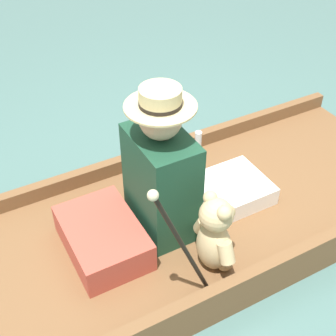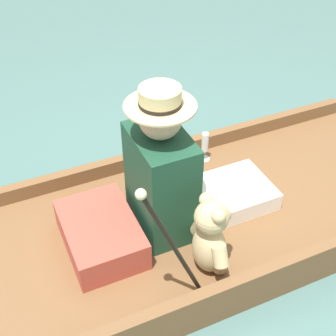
{
  "view_description": "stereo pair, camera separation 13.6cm",
  "coord_description": "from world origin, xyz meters",
  "px_view_note": "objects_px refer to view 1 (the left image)",
  "views": [
    {
      "loc": [
        1.58,
        -1.02,
        2.0
      ],
      "look_at": [
        -0.01,
        -0.15,
        0.53
      ],
      "focal_mm": 50.0,
      "sensor_mm": 36.0,
      "label": 1
    },
    {
      "loc": [
        1.64,
        -0.9,
        2.0
      ],
      "look_at": [
        -0.01,
        -0.15,
        0.53
      ],
      "focal_mm": 50.0,
      "sensor_mm": 36.0,
      "label": 2
    }
  ],
  "objects_px": {
    "seated_person": "(176,177)",
    "walking_cane": "(179,239)",
    "wine_glass": "(198,143)",
    "teddy_bear": "(215,235)"
  },
  "relations": [
    {
      "from": "seated_person",
      "to": "walking_cane",
      "type": "distance_m",
      "value": 0.57
    },
    {
      "from": "wine_glass",
      "to": "walking_cane",
      "type": "bearing_deg",
      "value": -36.2
    },
    {
      "from": "seated_person",
      "to": "walking_cane",
      "type": "height_order",
      "value": "seated_person"
    },
    {
      "from": "teddy_bear",
      "to": "walking_cane",
      "type": "relative_size",
      "value": 0.59
    },
    {
      "from": "seated_person",
      "to": "teddy_bear",
      "type": "bearing_deg",
      "value": -2.17
    },
    {
      "from": "teddy_bear",
      "to": "wine_glass",
      "type": "xyz_separation_m",
      "value": [
        -0.78,
        0.39,
        -0.09
      ]
    },
    {
      "from": "seated_person",
      "to": "walking_cane",
      "type": "bearing_deg",
      "value": -31.67
    },
    {
      "from": "wine_glass",
      "to": "walking_cane",
      "type": "relative_size",
      "value": 0.26
    },
    {
      "from": "walking_cane",
      "to": "seated_person",
      "type": "bearing_deg",
      "value": 151.44
    },
    {
      "from": "wine_glass",
      "to": "seated_person",
      "type": "bearing_deg",
      "value": -43.64
    }
  ]
}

